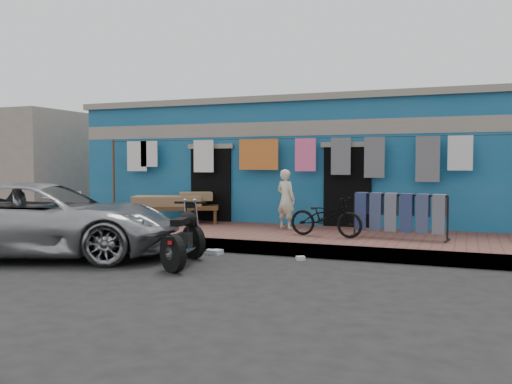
% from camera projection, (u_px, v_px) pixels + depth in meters
% --- Properties ---
extents(ground, '(80.00, 80.00, 0.00)m').
position_uv_depth(ground, '(212.00, 268.00, 8.87)').
color(ground, black).
rests_on(ground, ground).
extents(sidewalk, '(28.00, 3.00, 0.25)m').
position_uv_depth(sidewalk, '(273.00, 237.00, 11.66)').
color(sidewalk, brown).
rests_on(sidewalk, ground).
extents(curb, '(28.00, 0.10, 0.25)m').
position_uv_depth(curb, '(247.00, 247.00, 10.31)').
color(curb, gray).
rests_on(curb, ground).
extents(building, '(12.20, 5.20, 3.36)m').
position_uv_depth(building, '(320.00, 164.00, 15.28)').
color(building, '#155B8D').
rests_on(building, ground).
extents(neighbor_left, '(6.00, 5.00, 3.40)m').
position_uv_depth(neighbor_left, '(20.00, 164.00, 19.30)').
color(neighbor_left, '#9E9384').
rests_on(neighbor_left, ground).
extents(clothesline, '(10.06, 0.06, 2.10)m').
position_uv_depth(clothesline, '(285.00, 159.00, 12.78)').
color(clothesline, brown).
rests_on(clothesline, sidewalk).
extents(car, '(5.50, 3.96, 1.41)m').
position_uv_depth(car, '(44.00, 218.00, 9.92)').
color(car, '#A5A6AA').
rests_on(car, ground).
extents(seated_person, '(0.56, 0.48, 1.33)m').
position_uv_depth(seated_person, '(286.00, 199.00, 12.14)').
color(seated_person, beige).
rests_on(seated_person, sidewalk).
extents(bicycle, '(1.56, 0.73, 0.97)m').
position_uv_depth(bicycle, '(326.00, 212.00, 10.82)').
color(bicycle, black).
rests_on(bicycle, sidewalk).
extents(motorcycle, '(1.31, 1.87, 1.04)m').
position_uv_depth(motorcycle, '(184.00, 234.00, 9.10)').
color(motorcycle, black).
rests_on(motorcycle, ground).
extents(charpoy, '(2.86, 2.55, 0.72)m').
position_uv_depth(charpoy, '(178.00, 208.00, 13.37)').
color(charpoy, brown).
rests_on(charpoy, sidewalk).
extents(jeans_rack, '(1.99, 0.84, 0.91)m').
position_uv_depth(jeans_rack, '(399.00, 215.00, 10.56)').
color(jeans_rack, black).
rests_on(jeans_rack, sidewalk).
extents(litter_a, '(0.21, 0.17, 0.09)m').
position_uv_depth(litter_a, '(212.00, 252.00, 10.20)').
color(litter_a, silver).
rests_on(litter_a, ground).
extents(litter_b, '(0.18, 0.17, 0.07)m').
position_uv_depth(litter_b, '(300.00, 258.00, 9.57)').
color(litter_b, silver).
rests_on(litter_b, ground).
extents(litter_c, '(0.21, 0.25, 0.09)m').
position_uv_depth(litter_c, '(216.00, 252.00, 10.17)').
color(litter_c, silver).
rests_on(litter_c, ground).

